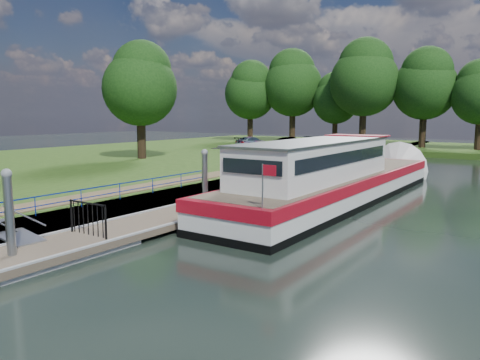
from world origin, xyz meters
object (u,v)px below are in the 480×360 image
Objects in this scene: pontoon at (258,196)px; car_b at (291,143)px; car_d at (307,142)px; barge at (340,180)px; car_c at (252,142)px; car_a at (323,144)px.

pontoon is 25.70m from car_b.
barge is at bearing -60.52° from car_d.
pontoon is at bearing 138.60° from car_c.
car_b is 0.87× the size of car_d.
car_d is at bearing -125.41° from car_c.
pontoon is 4.34m from barge.
car_a is at bearing -41.09° from car_d.
car_a is 7.96m from car_c.
car_a is (-7.11, 23.62, 1.25)m from pontoon.
car_a is at bearing -156.58° from car_c.
car_b reaches higher than car_c.
car_b is 4.44m from car_c.
car_c is at bearing 123.73° from pontoon.
car_c is at bearing -140.74° from car_d.
barge reaches higher than car_d.
car_d is at bearing 119.95° from barge.
barge is 5.20× the size of car_c.
barge is 23.91m from car_a.
car_b is at bearing -155.31° from car_a.
barge is 6.07× the size of car_a.
car_a is at bearing 116.61° from barge.
car_d is (4.70, 3.90, -0.01)m from car_c.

